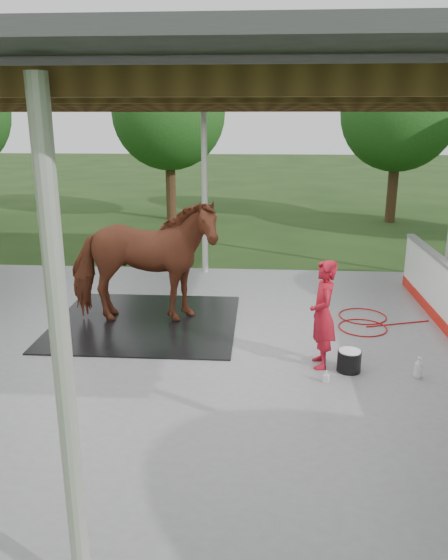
# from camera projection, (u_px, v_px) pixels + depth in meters

# --- Properties ---
(ground) EXTENTS (100.00, 100.00, 0.00)m
(ground) POSITION_uv_depth(u_px,v_px,m) (176.00, 354.00, 8.75)
(ground) COLOR #1E3814
(concrete_slab) EXTENTS (12.00, 10.00, 0.05)m
(concrete_slab) POSITION_uv_depth(u_px,v_px,m) (176.00, 352.00, 8.75)
(concrete_slab) COLOR slate
(concrete_slab) RESTS_ON ground
(pavilion_structure) EXTENTS (12.60, 10.60, 4.05)m
(pavilion_structure) POSITION_uv_depth(u_px,v_px,m) (169.00, 93.00, 7.62)
(pavilion_structure) COLOR beige
(pavilion_structure) RESTS_ON ground
(tree_belt) EXTENTS (28.00, 28.00, 5.80)m
(tree_belt) POSITION_uv_depth(u_px,v_px,m) (198.00, 108.00, 8.51)
(tree_belt) COLOR #382314
(tree_belt) RESTS_ON ground
(rubber_mat) EXTENTS (3.29, 3.08, 0.02)m
(rubber_mat) POSITION_uv_depth(u_px,v_px,m) (146.00, 322.00, 9.95)
(rubber_mat) COLOR black
(rubber_mat) RESTS_ON concrete_slab
(horse) EXTENTS (2.76, 1.46, 2.24)m
(horse) POSITION_uv_depth(u_px,v_px,m) (143.00, 262.00, 9.62)
(horse) COLOR brown
(horse) RESTS_ON rubber_mat
(handler) EXTENTS (0.43, 0.62, 1.63)m
(handler) POSITION_uv_depth(u_px,v_px,m) (323.00, 314.00, 8.01)
(handler) COLOR #A91222
(handler) RESTS_ON concrete_slab
(wash_bucket) EXTENTS (0.35, 0.35, 0.32)m
(wash_bucket) POSITION_uv_depth(u_px,v_px,m) (349.00, 360.00, 8.01)
(wash_bucket) COLOR black
(wash_bucket) RESTS_ON concrete_slab
(soap_bottle_a) EXTENTS (0.16, 0.16, 0.32)m
(soap_bottle_a) POSITION_uv_depth(u_px,v_px,m) (418.00, 367.00, 7.81)
(soap_bottle_a) COLOR silver
(soap_bottle_a) RESTS_ON concrete_slab
(soap_bottle_b) EXTENTS (0.10, 0.10, 0.18)m
(soap_bottle_b) POSITION_uv_depth(u_px,v_px,m) (326.00, 377.00, 7.68)
(soap_bottle_b) COLOR #338CD8
(soap_bottle_b) RESTS_ON concrete_slab
(hose_coil) EXTENTS (1.70, 1.47, 0.02)m
(hose_coil) POSITION_uv_depth(u_px,v_px,m) (363.00, 321.00, 9.97)
(hose_coil) COLOR #9F0B0C
(hose_coil) RESTS_ON concrete_slab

